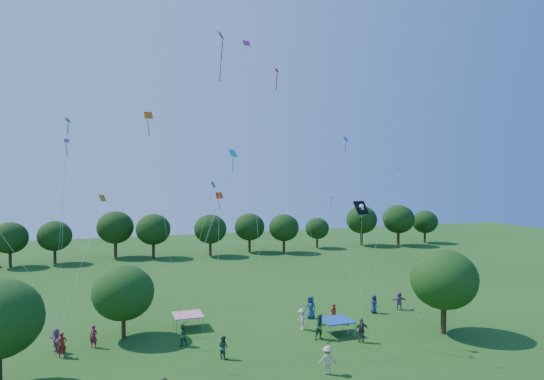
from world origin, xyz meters
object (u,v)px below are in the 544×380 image
(near_tree_east, at_px, (444,279))
(red_high_kite, at_px, (221,89))
(tent_red_stripe, at_px, (188,315))
(tent_blue, at_px, (337,320))
(near_tree_north, at_px, (123,293))
(pirate_kite, at_px, (361,209))

(near_tree_east, relative_size, red_high_kite, 0.30)
(tent_red_stripe, bearing_deg, tent_blue, -25.77)
(near_tree_east, height_order, tent_blue, near_tree_east)
(tent_red_stripe, relative_size, red_high_kite, 0.10)
(tent_blue, distance_m, red_high_kite, 19.22)
(near_tree_north, xyz_separation_m, near_tree_east, (22.82, -6.76, 0.75))
(near_tree_north, distance_m, pirate_kite, 18.34)
(tent_blue, xyz_separation_m, pirate_kite, (1.05, -1.76, 8.45))
(red_high_kite, bearing_deg, pirate_kite, -24.32)
(tent_red_stripe, xyz_separation_m, tent_blue, (10.34, -4.99, 0.00))
(near_tree_east, xyz_separation_m, red_high_kite, (-15.93, 4.97, 14.11))
(near_tree_north, distance_m, tent_red_stripe, 5.40)
(tent_red_stripe, bearing_deg, near_tree_north, -171.17)
(near_tree_north, height_order, pirate_kite, pirate_kite)
(tent_red_stripe, height_order, pirate_kite, pirate_kite)
(near_tree_east, xyz_separation_m, tent_red_stripe, (-18.00, 7.51, -3.06))
(tent_blue, bearing_deg, pirate_kite, -59.19)
(near_tree_east, height_order, pirate_kite, pirate_kite)
(tent_red_stripe, xyz_separation_m, pirate_kite, (11.39, -6.75, 8.45))
(near_tree_north, bearing_deg, tent_red_stripe, 8.83)
(tent_red_stripe, distance_m, red_high_kite, 17.48)
(tent_blue, height_order, red_high_kite, red_high_kite)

